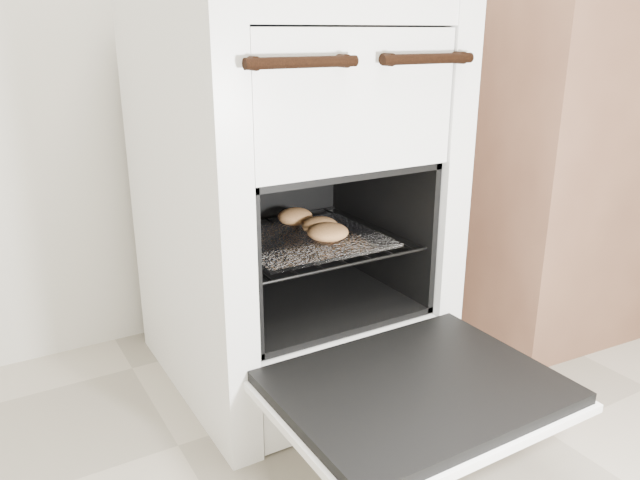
{
  "coord_description": "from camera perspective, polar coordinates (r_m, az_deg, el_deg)",
  "views": [
    {
      "loc": [
        -0.62,
        0.0,
        0.78
      ],
      "look_at": [
        0.01,
        1.06,
        0.37
      ],
      "focal_mm": 35.0,
      "sensor_mm": 36.0,
      "label": 1
    }
  ],
  "objects": [
    {
      "name": "foil_sheet",
      "position": [
        1.35,
        -1.19,
        0.07
      ],
      "size": [
        0.31,
        0.27,
        0.01
      ],
      "primitive_type": "cube",
      "color": "white",
      "rests_on": "oven_rack"
    },
    {
      "name": "counter",
      "position": [
        2.02,
        23.56,
        8.76
      ],
      "size": [
        1.02,
        0.72,
        0.98
      ],
      "primitive_type": "cube",
      "rotation": [
        0.0,
        0.0,
        -0.07
      ],
      "color": "brown",
      "rests_on": "ground"
    },
    {
      "name": "baked_rolls",
      "position": [
        1.37,
        -0.52,
        1.41
      ],
      "size": [
        0.12,
        0.24,
        0.04
      ],
      "color": "tan",
      "rests_on": "foil_sheet"
    },
    {
      "name": "oven_rack",
      "position": [
        1.36,
        -1.57,
        0.06
      ],
      "size": [
        0.4,
        0.38,
        0.01
      ],
      "color": "black",
      "rests_on": "stove"
    },
    {
      "name": "oven_door",
      "position": [
        1.13,
        8.78,
        -13.48
      ],
      "size": [
        0.49,
        0.38,
        0.03
      ],
      "color": "black",
      "rests_on": "stove"
    },
    {
      "name": "stove",
      "position": [
        1.4,
        -2.8,
        3.29
      ],
      "size": [
        0.55,
        0.61,
        0.84
      ],
      "color": "white",
      "rests_on": "ground"
    }
  ]
}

